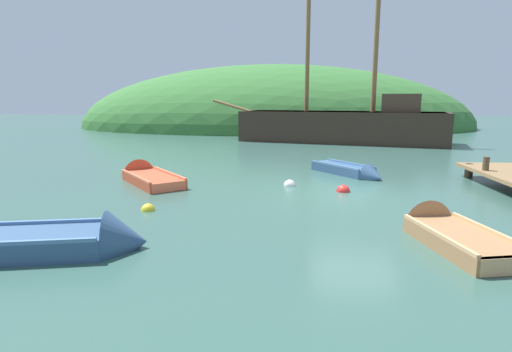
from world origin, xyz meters
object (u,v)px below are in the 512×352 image
object	(u,v)px
rowboat_far	(58,245)
rowboat_outer_left	(351,172)
buoy_yellow	(148,210)
rowboat_center	(446,235)
buoy_white	(290,185)
rowboat_outer_right	(146,178)
sailing_ship	(343,130)
buoy_red	(343,192)

from	to	relation	value
rowboat_far	rowboat_outer_left	xyz separation A→B (m)	(6.68, 8.33, -0.03)
rowboat_outer_left	buoy_yellow	bearing A→B (deg)	-84.15
rowboat_center	rowboat_outer_left	world-z (taller)	rowboat_center
rowboat_far	buoy_white	bearing A→B (deg)	43.80
rowboat_far	buoy_yellow	distance (m)	3.07
buoy_yellow	rowboat_far	bearing A→B (deg)	-103.78
rowboat_center	rowboat_outer_right	bearing A→B (deg)	43.64
rowboat_far	rowboat_outer_left	world-z (taller)	rowboat_far
sailing_ship	rowboat_outer_left	xyz separation A→B (m)	(-1.35, -11.98, -0.68)
buoy_yellow	buoy_white	world-z (taller)	buoy_white
rowboat_outer_right	buoy_red	bearing A→B (deg)	-137.86
rowboat_outer_right	buoy_white	xyz separation A→B (m)	(4.92, -0.42, -0.09)
rowboat_outer_left	buoy_red	xyz separation A→B (m)	(-0.68, -2.82, -0.10)
rowboat_outer_right	buoy_yellow	distance (m)	3.95
rowboat_center	buoy_white	bearing A→B (deg)	19.32
rowboat_outer_right	sailing_ship	bearing A→B (deg)	-69.60
rowboat_center	rowboat_outer_left	xyz separation A→B (m)	(-0.76, 7.18, 0.00)
rowboat_outer_left	buoy_white	distance (m)	3.07
sailing_ship	rowboat_far	size ratio (longest dim) A/B	3.93
rowboat_far	buoy_white	distance (m)	7.67
rowboat_outer_left	buoy_red	bearing A→B (deg)	-49.68
rowboat_center	buoy_yellow	xyz separation A→B (m)	(-6.71, 1.83, -0.10)
rowboat_outer_right	rowboat_far	bearing A→B (deg)	147.25
sailing_ship	rowboat_outer_right	world-z (taller)	sailing_ship
rowboat_far	rowboat_outer_left	size ratio (longest dim) A/B	1.27
rowboat_far	buoy_red	distance (m)	8.14
rowboat_outer_right	rowboat_outer_left	size ratio (longest dim) A/B	1.13
buoy_red	buoy_white	size ratio (longest dim) A/B	1.09
rowboat_outer_left	buoy_red	world-z (taller)	rowboat_outer_left
rowboat_outer_left	buoy_yellow	xyz separation A→B (m)	(-5.95, -5.35, -0.10)
rowboat_outer_left	buoy_white	bearing A→B (deg)	-84.73
rowboat_center	buoy_white	world-z (taller)	rowboat_center
sailing_ship	rowboat_outer_right	xyz separation A→B (m)	(-8.58, -13.59, -0.69)
rowboat_outer_right	buoy_white	bearing A→B (deg)	-132.24
rowboat_outer_left	rowboat_far	bearing A→B (deg)	-74.84
buoy_white	rowboat_center	bearing A→B (deg)	-59.26
rowboat_outer_right	rowboat_outer_left	xyz separation A→B (m)	(7.22, 1.61, 0.01)
sailing_ship	rowboat_center	world-z (taller)	sailing_ship
rowboat_far	buoy_red	size ratio (longest dim) A/B	9.40
buoy_red	sailing_ship	bearing A→B (deg)	82.17
sailing_ship	rowboat_outer_left	distance (m)	12.07
sailing_ship	buoy_white	bearing A→B (deg)	91.73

